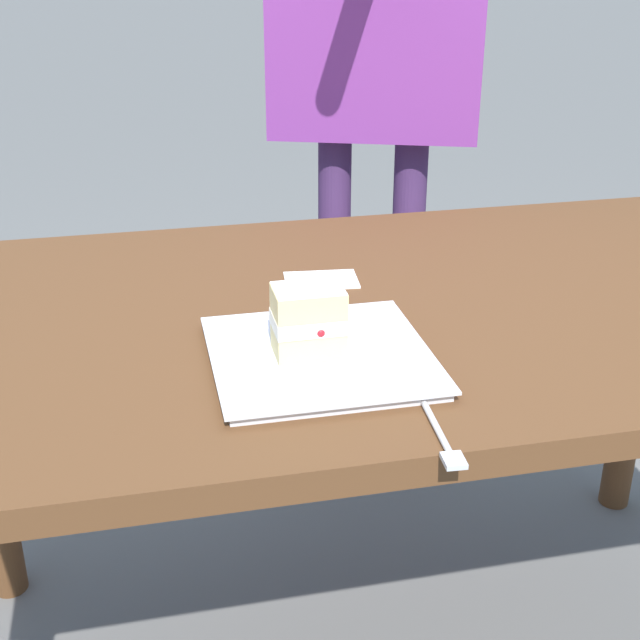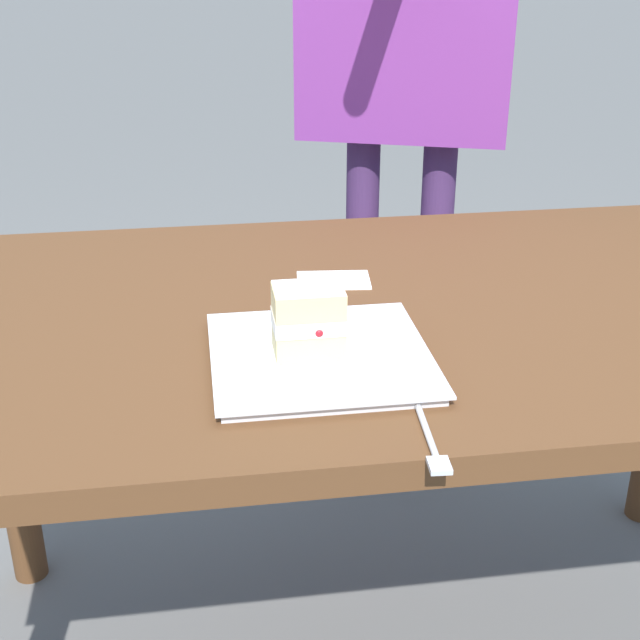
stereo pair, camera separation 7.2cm
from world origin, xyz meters
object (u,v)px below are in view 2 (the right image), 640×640
(dessert_plate, at_px, (320,357))
(cake_slice, at_px, (308,320))
(patio_table, at_px, (397,360))
(paper_napkin, at_px, (333,280))
(dessert_fork, at_px, (429,437))
(diner_person, at_px, (407,9))

(dessert_plate, distance_m, cake_slice, 0.06)
(patio_table, height_order, dessert_plate, dessert_plate)
(dessert_plate, bearing_deg, paper_napkin, -102.86)
(dessert_plate, xyz_separation_m, cake_slice, (0.02, -0.00, 0.05))
(dessert_fork, bearing_deg, paper_napkin, -86.58)
(patio_table, relative_size, dessert_fork, 8.96)
(patio_table, xyz_separation_m, paper_napkin, (0.09, -0.10, 0.10))
(dessert_plate, bearing_deg, cake_slice, -5.66)
(cake_slice, relative_size, dessert_fork, 0.55)
(dessert_plate, distance_m, dessert_fork, 0.23)
(dessert_plate, relative_size, dessert_fork, 1.70)
(dessert_plate, relative_size, paper_napkin, 2.29)
(cake_slice, bearing_deg, dessert_fork, 117.58)
(dessert_fork, bearing_deg, cake_slice, -62.42)
(patio_table, height_order, diner_person, diner_person)
(cake_slice, xyz_separation_m, dessert_fork, (-0.11, 0.21, -0.06))
(dessert_fork, distance_m, paper_napkin, 0.49)
(paper_napkin, bearing_deg, cake_slice, 74.15)
(dessert_plate, xyz_separation_m, paper_napkin, (-0.06, -0.28, -0.01))
(patio_table, bearing_deg, dessert_plate, 49.84)
(patio_table, height_order, dessert_fork, dessert_fork)
(cake_slice, bearing_deg, diner_person, -110.71)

